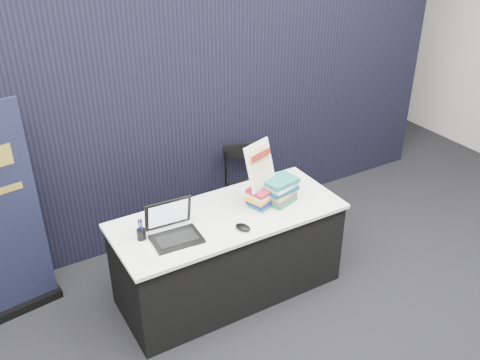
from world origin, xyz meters
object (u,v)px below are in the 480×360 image
at_px(display_table, 229,253).
at_px(info_sign, 260,166).
at_px(stacking_chair, 251,185).
at_px(laptop, 173,230).
at_px(book_stack_short, 280,191).
at_px(book_stack_tall, 262,196).

relative_size(display_table, info_sign, 4.73).
bearing_deg(info_sign, display_table, 166.96).
xyz_separation_m(info_sign, stacking_chair, (0.33, 0.67, -0.60)).
distance_m(display_table, laptop, 0.66).
distance_m(laptop, book_stack_short, 0.93).
height_order(book_stack_short, stacking_chair, book_stack_short).
bearing_deg(laptop, info_sign, 9.89).
xyz_separation_m(laptop, book_stack_short, (0.92, 0.01, 0.04)).
relative_size(display_table, book_stack_short, 6.51).
xyz_separation_m(laptop, info_sign, (0.79, 0.09, 0.26)).
bearing_deg(info_sign, book_stack_short, -48.49).
bearing_deg(book_stack_tall, book_stack_short, -19.48).
height_order(book_stack_tall, stacking_chair, book_stack_tall).
distance_m(laptop, stacking_chair, 1.40).
distance_m(info_sign, stacking_chair, 0.96).
relative_size(display_table, laptop, 4.95).
relative_size(book_stack_tall, stacking_chair, 0.29).
height_order(info_sign, stacking_chair, info_sign).
bearing_deg(laptop, display_table, 10.56).
bearing_deg(laptop, book_stack_tall, 7.69).
height_order(display_table, book_stack_tall, book_stack_tall).
relative_size(laptop, book_stack_tall, 1.45).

